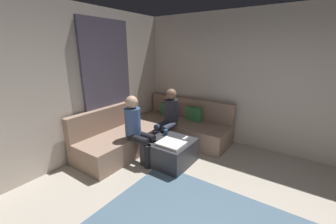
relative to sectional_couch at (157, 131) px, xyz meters
name	(u,v)px	position (x,y,z in m)	size (l,w,h in m)	color
wall_back	(281,84)	(2.08, 1.06, 1.07)	(6.00, 0.12, 2.70)	beige
wall_left	(34,92)	(-0.86, -1.88, 1.07)	(0.12, 6.00, 2.70)	beige
curtain_panel	(108,87)	(-0.76, -0.58, 0.97)	(0.06, 1.10, 2.50)	#595166
sectional_couch	(157,131)	(0.00, 0.00, 0.00)	(2.10, 2.55, 0.87)	#9E7F6B
ottoman	(170,151)	(0.66, -0.49, -0.07)	(0.76, 0.76, 0.42)	#333338
folded_blanket	(171,143)	(0.76, -0.61, 0.16)	(0.44, 0.36, 0.04)	white
coffee_mug	(166,132)	(0.44, -0.31, 0.19)	(0.08, 0.08, 0.10)	#334C72
game_remote	(185,138)	(0.84, -0.27, 0.15)	(0.05, 0.15, 0.02)	white
person_on_couch_back	(168,116)	(0.25, 0.06, 0.38)	(0.30, 0.60, 1.20)	#2D3347
person_on_couch_side	(137,127)	(0.15, -0.77, 0.38)	(0.60, 0.30, 1.20)	black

